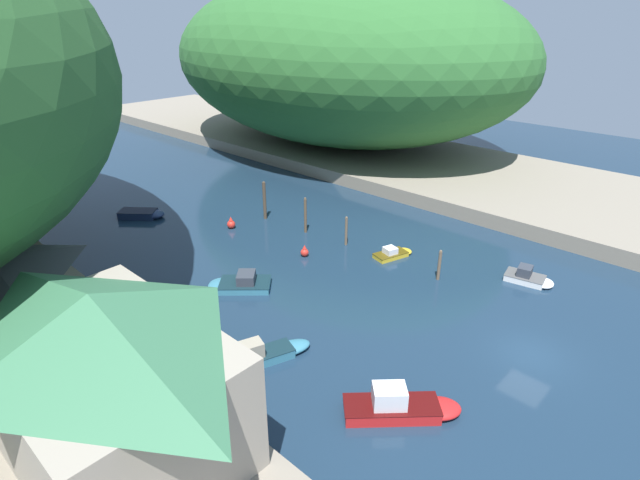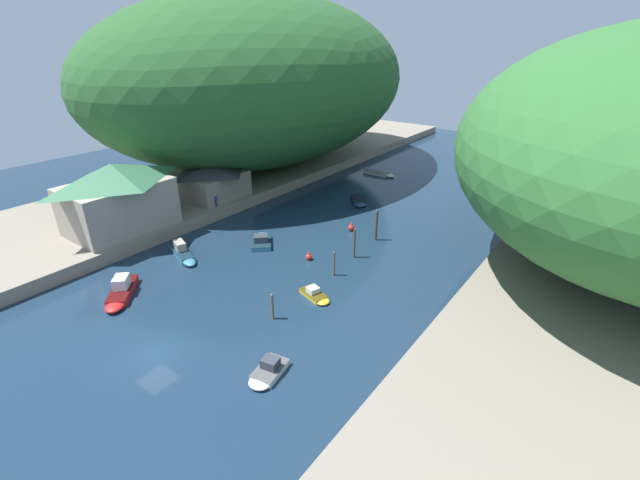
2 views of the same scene
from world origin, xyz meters
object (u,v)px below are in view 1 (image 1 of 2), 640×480
(boat_white_cruiser, at_px, (260,355))
(boat_moored_right, at_px, (143,214))
(boat_red_skiff, at_px, (41,193))
(boat_far_upstream, at_px, (394,253))
(channel_buoy_near, at_px, (231,224))
(boat_yellow_tender, at_px, (402,406))
(waterfront_building, at_px, (105,373))
(person_on_quay, at_px, (83,303))
(channel_buoy_far, at_px, (305,252))
(boat_navy_launch, at_px, (239,283))
(boat_open_rowboat, at_px, (529,278))

(boat_white_cruiser, bearing_deg, boat_moored_right, -175.66)
(boat_red_skiff, height_order, boat_moored_right, boat_moored_right)
(boat_red_skiff, bearing_deg, boat_far_upstream, 21.35)
(boat_moored_right, relative_size, boat_white_cruiser, 0.69)
(boat_white_cruiser, distance_m, channel_buoy_near, 19.98)
(channel_buoy_near, bearing_deg, boat_yellow_tender, -109.28)
(waterfront_building, height_order, boat_far_upstream, waterfront_building)
(boat_red_skiff, xyz_separation_m, person_on_quay, (-7.85, -29.47, 2.18))
(boat_far_upstream, relative_size, person_on_quay, 2.18)
(waterfront_building, relative_size, channel_buoy_near, 10.28)
(boat_moored_right, height_order, channel_buoy_far, channel_buoy_far)
(boat_moored_right, bearing_deg, boat_navy_launch, 43.07)
(boat_red_skiff, relative_size, boat_open_rowboat, 1.53)
(waterfront_building, relative_size, boat_navy_launch, 2.46)
(boat_white_cruiser, relative_size, channel_buoy_far, 6.31)
(boat_red_skiff, distance_m, channel_buoy_near, 24.09)
(boat_navy_launch, distance_m, channel_buoy_near, 11.22)
(channel_buoy_far, bearing_deg, boat_moored_right, 105.12)
(channel_buoy_near, bearing_deg, boat_navy_launch, -124.93)
(boat_red_skiff, xyz_separation_m, boat_yellow_tender, (-0.11, -47.61, 0.26))
(waterfront_building, bearing_deg, boat_navy_launch, 33.22)
(boat_far_upstream, xyz_separation_m, channel_buoy_far, (-5.02, 5.42, 0.12))
(boat_red_skiff, height_order, boat_far_upstream, boat_far_upstream)
(boat_open_rowboat, distance_m, channel_buoy_far, 17.51)
(boat_far_upstream, relative_size, channel_buoy_near, 3.21)
(boat_moored_right, height_order, boat_far_upstream, boat_far_upstream)
(boat_moored_right, xyz_separation_m, boat_navy_launch, (-2.21, -17.64, 0.01))
(waterfront_building, xyz_separation_m, channel_buoy_near, (19.91, 18.03, -4.95))
(channel_buoy_far, bearing_deg, boat_yellow_tender, -120.13)
(boat_yellow_tender, distance_m, channel_buoy_near, 26.62)
(boat_far_upstream, bearing_deg, channel_buoy_near, -142.51)
(boat_open_rowboat, bearing_deg, boat_moored_right, -79.19)
(person_on_quay, bearing_deg, waterfront_building, 164.03)
(person_on_quay, bearing_deg, boat_open_rowboat, -123.39)
(boat_red_skiff, xyz_separation_m, channel_buoy_far, (9.20, -31.56, 0.15))
(waterfront_building, distance_m, boat_open_rowboat, 29.95)
(boat_far_upstream, xyz_separation_m, boat_white_cruiser, (-16.47, -2.22, 0.17))
(channel_buoy_far, relative_size, person_on_quay, 0.60)
(boat_yellow_tender, distance_m, boat_far_upstream, 17.84)
(boat_white_cruiser, xyz_separation_m, channel_buoy_far, (11.45, 7.64, -0.05))
(boat_red_skiff, distance_m, boat_far_upstream, 39.62)
(waterfront_building, relative_size, boat_red_skiff, 2.09)
(boat_yellow_tender, relative_size, boat_moored_right, 1.23)
(boat_red_skiff, bearing_deg, boat_moored_right, 17.98)
(boat_moored_right, xyz_separation_m, channel_buoy_near, (4.21, -8.45, 0.09))
(boat_red_skiff, xyz_separation_m, channel_buoy_near, (8.68, -22.48, 0.20))
(boat_yellow_tender, distance_m, boat_white_cruiser, 8.67)
(waterfront_building, bearing_deg, boat_white_cruiser, 8.24)
(boat_navy_launch, bearing_deg, boat_far_upstream, -67.22)
(boat_white_cruiser, bearing_deg, person_on_quay, -130.83)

